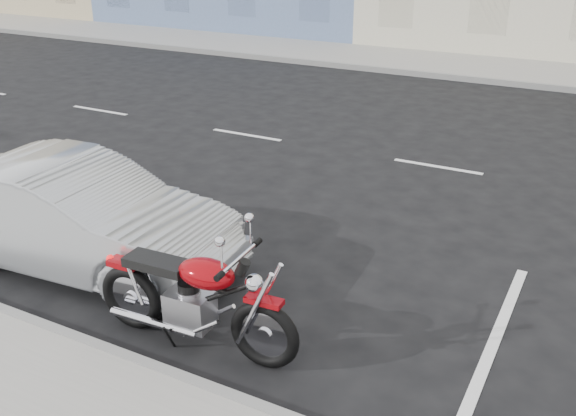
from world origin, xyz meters
The scene contains 5 objects.
ground centered at (0.00, 0.00, 0.00)m, with size 120.00×120.00×0.00m, color black.
sidewalk_far centered at (-5.00, 8.70, 0.07)m, with size 80.00×3.40×0.15m, color gray.
curb_far centered at (-5.00, 7.00, 0.08)m, with size 80.00×0.12×0.16m, color gray.
motorcycle centered at (-1.87, -6.34, 0.53)m, with size 2.31×0.76×1.16m.
sedan_silver centered at (-4.98, -5.68, 0.69)m, with size 1.46×4.20×1.38m, color #B1B5B9.
Camera 1 is at (0.71, -10.75, 3.97)m, focal length 40.00 mm.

